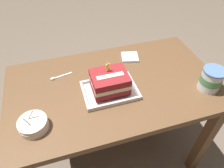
% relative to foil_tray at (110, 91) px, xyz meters
% --- Properties ---
extents(ground_plane, '(8.00, 8.00, 0.00)m').
position_rel_foil_tray_xyz_m(ground_plane, '(0.04, 0.05, -0.77)').
color(ground_plane, '#6B5B4C').
extents(dining_table, '(1.19, 0.69, 0.76)m').
position_rel_foil_tray_xyz_m(dining_table, '(0.04, 0.05, -0.13)').
color(dining_table, brown).
rests_on(dining_table, ground_plane).
extents(foil_tray, '(0.29, 0.21, 0.02)m').
position_rel_foil_tray_xyz_m(foil_tray, '(0.00, 0.00, 0.00)').
color(foil_tray, silver).
rests_on(foil_tray, dining_table).
extents(birthday_cake, '(0.19, 0.15, 0.16)m').
position_rel_foil_tray_xyz_m(birthday_cake, '(0.00, 0.00, 0.07)').
color(birthday_cake, maroon).
rests_on(birthday_cake, foil_tray).
extents(bowl_stack, '(0.13, 0.13, 0.09)m').
position_rel_foil_tray_xyz_m(bowl_stack, '(-0.40, -0.12, 0.02)').
color(bowl_stack, silver).
rests_on(bowl_stack, dining_table).
extents(ice_cream_tub, '(0.12, 0.12, 0.13)m').
position_rel_foil_tray_xyz_m(ice_cream_tub, '(0.52, -0.13, 0.06)').
color(ice_cream_tub, white).
rests_on(ice_cream_tub, dining_table).
extents(serving_spoon_near_tray, '(0.13, 0.04, 0.01)m').
position_rel_foil_tray_xyz_m(serving_spoon_near_tray, '(-0.26, 0.20, -0.00)').
color(serving_spoon_near_tray, silver).
rests_on(serving_spoon_near_tray, dining_table).
extents(napkin_pile, '(0.12, 0.12, 0.01)m').
position_rel_foil_tray_xyz_m(napkin_pile, '(0.21, 0.25, 0.00)').
color(napkin_pile, white).
rests_on(napkin_pile, dining_table).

